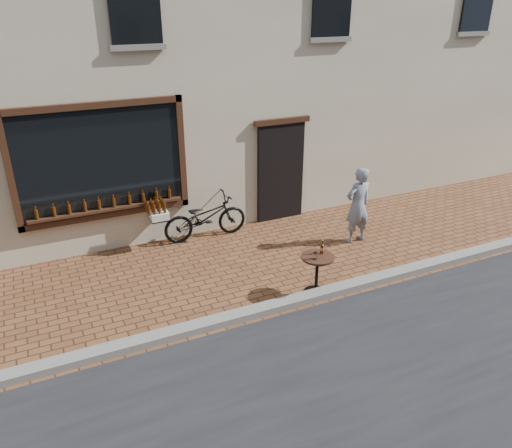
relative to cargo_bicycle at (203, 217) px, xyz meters
name	(u,v)px	position (x,y,z in m)	size (l,w,h in m)	color
ground	(273,318)	(0.03, -3.20, -0.48)	(90.00, 90.00, 0.00)	brown
kerb	(267,308)	(0.03, -3.00, -0.42)	(90.00, 0.25, 0.12)	slate
cargo_bicycle	(203,217)	(0.00, 0.00, 0.00)	(2.11, 0.64, 1.00)	black
bistro_table	(317,267)	(1.03, -2.85, 0.03)	(0.56, 0.56, 0.96)	black
pedestrian	(358,205)	(2.81, -1.46, 0.32)	(0.59, 0.38, 1.61)	gray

